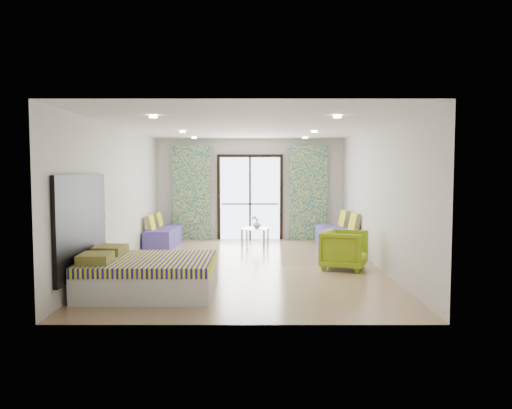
{
  "coord_description": "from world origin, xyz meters",
  "views": [
    {
      "loc": [
        0.16,
        -9.65,
        1.87
      ],
      "look_at": [
        0.16,
        0.66,
        1.15
      ],
      "focal_mm": 35.0,
      "sensor_mm": 36.0,
      "label": 1
    }
  ],
  "objects_px": {
    "daybed_right": "(339,238)",
    "armchair": "(344,248)",
    "coffee_table": "(255,230)",
    "daybed_left": "(163,236)",
    "bed": "(148,275)"
  },
  "relations": [
    {
      "from": "daybed_right",
      "to": "armchair",
      "type": "distance_m",
      "value": 2.33
    },
    {
      "from": "bed",
      "to": "daybed_left",
      "type": "distance_m",
      "value": 4.69
    },
    {
      "from": "daybed_right",
      "to": "coffee_table",
      "type": "distance_m",
      "value": 2.12
    },
    {
      "from": "armchair",
      "to": "coffee_table",
      "type": "bearing_deg",
      "value": 50.12
    },
    {
      "from": "daybed_left",
      "to": "daybed_right",
      "type": "xyz_separation_m",
      "value": [
        4.23,
        -0.51,
        0.03
      ]
    },
    {
      "from": "daybed_left",
      "to": "daybed_right",
      "type": "bearing_deg",
      "value": -4.4
    },
    {
      "from": "daybed_left",
      "to": "armchair",
      "type": "xyz_separation_m",
      "value": [
        3.94,
        -2.81,
        0.16
      ]
    },
    {
      "from": "armchair",
      "to": "daybed_left",
      "type": "bearing_deg",
      "value": 75.87
    },
    {
      "from": "bed",
      "to": "coffee_table",
      "type": "distance_m",
      "value": 5.17
    },
    {
      "from": "coffee_table",
      "to": "armchair",
      "type": "height_order",
      "value": "armchair"
    },
    {
      "from": "daybed_right",
      "to": "coffee_table",
      "type": "xyz_separation_m",
      "value": [
        -1.98,
        0.77,
        0.09
      ]
    },
    {
      "from": "daybed_left",
      "to": "armchair",
      "type": "distance_m",
      "value": 4.84
    },
    {
      "from": "daybed_left",
      "to": "daybed_right",
      "type": "distance_m",
      "value": 4.26
    },
    {
      "from": "daybed_right",
      "to": "armchair",
      "type": "height_order",
      "value": "daybed_right"
    },
    {
      "from": "coffee_table",
      "to": "armchair",
      "type": "bearing_deg",
      "value": -61.25
    }
  ]
}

